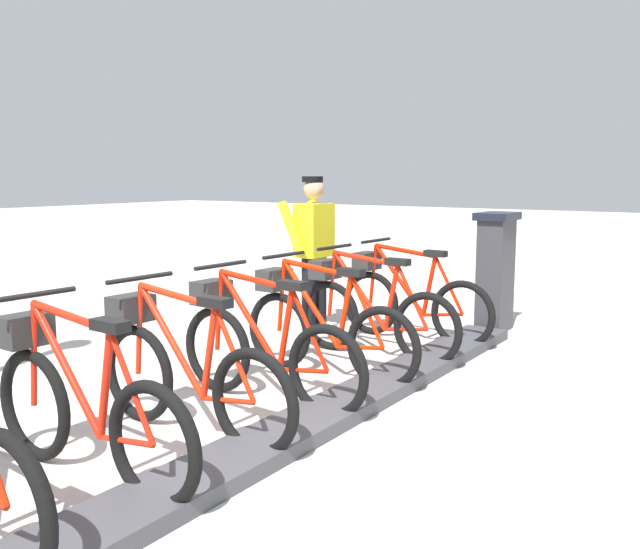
{
  "coord_description": "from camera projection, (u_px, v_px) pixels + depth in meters",
  "views": [
    {
      "loc": [
        -2.54,
        3.33,
        1.68
      ],
      "look_at": [
        0.5,
        -1.19,
        0.9
      ],
      "focal_mm": 39.36,
      "sensor_mm": 36.0,
      "label": 1
    }
  ],
  "objects": [
    {
      "name": "bike_docked_3",
      "position": [
        261.0,
        346.0,
        5.16
      ],
      "size": [
        1.72,
        0.54,
        1.02
      ],
      "color": "black",
      "rests_on": "ground"
    },
    {
      "name": "dock_rail_base",
      "position": [
        280.0,
        438.0,
        4.37
      ],
      "size": [
        0.44,
        7.17,
        0.1
      ],
      "primitive_type": "cube",
      "color": "#47474C",
      "rests_on": "ground"
    },
    {
      "name": "payment_kiosk",
      "position": [
        495.0,
        270.0,
        7.53
      ],
      "size": [
        0.36,
        0.52,
        1.28
      ],
      "color": "#38383D",
      "rests_on": "ground"
    },
    {
      "name": "worker_near_rack",
      "position": [
        313.0,
        248.0,
        7.39
      ],
      "size": [
        0.46,
        0.62,
        1.66
      ],
      "color": "white",
      "rests_on": "ground"
    },
    {
      "name": "bike_docked_1",
      "position": [
        369.0,
        311.0,
        6.46
      ],
      "size": [
        1.72,
        0.54,
        1.02
      ],
      "color": "black",
      "rests_on": "ground"
    },
    {
      "name": "bike_docked_0",
      "position": [
        408.0,
        299.0,
        7.12
      ],
      "size": [
        1.72,
        0.54,
        1.02
      ],
      "color": "black",
      "rests_on": "ground"
    },
    {
      "name": "bike_docked_5",
      "position": [
        80.0,
        404.0,
        3.85
      ],
      "size": [
        1.72,
        0.54,
        1.02
      ],
      "color": "black",
      "rests_on": "ground"
    },
    {
      "name": "ground_plane",
      "position": [
        280.0,
        446.0,
        4.38
      ],
      "size": [
        60.0,
        60.0,
        0.0
      ],
      "primitive_type": "plane",
      "color": "beige"
    },
    {
      "name": "bike_docked_4",
      "position": [
        184.0,
        371.0,
        4.5
      ],
      "size": [
        1.72,
        0.54,
        1.02
      ],
      "color": "black",
      "rests_on": "ground"
    },
    {
      "name": "bike_docked_2",
      "position": [
        321.0,
        327.0,
        5.81
      ],
      "size": [
        1.72,
        0.54,
        1.02
      ],
      "color": "black",
      "rests_on": "ground"
    }
  ]
}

